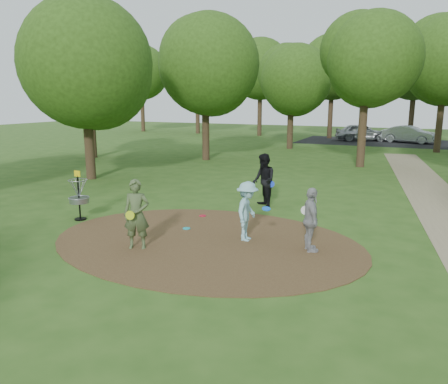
% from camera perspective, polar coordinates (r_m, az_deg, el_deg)
% --- Properties ---
extents(ground, '(100.00, 100.00, 0.00)m').
position_cam_1_polar(ground, '(11.58, -2.46, -6.47)').
color(ground, '#2D5119').
rests_on(ground, ground).
extents(dirt_clearing, '(8.40, 8.40, 0.02)m').
position_cam_1_polar(dirt_clearing, '(11.58, -2.46, -6.43)').
color(dirt_clearing, '#47301C').
rests_on(dirt_clearing, ground).
extents(parking_lot, '(14.00, 8.00, 0.01)m').
position_cam_1_polar(parking_lot, '(40.07, 20.08, 6.13)').
color(parking_lot, black).
rests_on(parking_lot, ground).
extents(player_observer_with_disc, '(0.76, 0.65, 1.77)m').
position_cam_1_polar(player_observer_with_disc, '(11.01, -11.34, -2.90)').
color(player_observer_with_disc, '#475933').
rests_on(player_observer_with_disc, ground).
extents(player_throwing_with_disc, '(1.01, 1.07, 1.59)m').
position_cam_1_polar(player_throwing_with_disc, '(11.45, 3.06, -2.55)').
color(player_throwing_with_disc, '#8DC7D2').
rests_on(player_throwing_with_disc, ground).
extents(player_walking_with_disc, '(1.11, 1.15, 1.86)m').
position_cam_1_polar(player_walking_with_disc, '(15.03, 5.20, 1.49)').
color(player_walking_with_disc, black).
rests_on(player_walking_with_disc, ground).
extents(player_waiting_with_disc, '(0.78, 1.01, 1.60)m').
position_cam_1_polar(player_waiting_with_disc, '(10.82, 11.27, -3.61)').
color(player_waiting_with_disc, '#949496').
rests_on(player_waiting_with_disc, ground).
extents(disc_ground_cyan, '(0.22, 0.22, 0.02)m').
position_cam_1_polar(disc_ground_cyan, '(12.64, -4.92, -4.76)').
color(disc_ground_cyan, '#17A8B9').
rests_on(disc_ground_cyan, dirt_clearing).
extents(disc_ground_red, '(0.22, 0.22, 0.02)m').
position_cam_1_polar(disc_ground_red, '(13.94, -2.81, -3.11)').
color(disc_ground_red, red).
rests_on(disc_ground_red, dirt_clearing).
extents(car_left, '(4.77, 3.14, 1.51)m').
position_cam_1_polar(car_left, '(40.67, 17.53, 7.45)').
color(car_left, '#999CA0').
rests_on(car_left, ground).
extents(car_right, '(4.61, 2.62, 1.44)m').
position_cam_1_polar(car_right, '(40.19, 23.05, 6.95)').
color(car_right, '#9EA2A5').
rests_on(car_right, ground).
extents(disc_golf_basket, '(0.63, 0.63, 1.54)m').
position_cam_1_polar(disc_golf_basket, '(14.12, -18.46, -0.01)').
color(disc_golf_basket, black).
rests_on(disc_golf_basket, ground).
extents(tree_ring, '(36.71, 45.31, 9.04)m').
position_cam_1_polar(tree_ring, '(18.51, 14.73, 16.44)').
color(tree_ring, '#332316').
rests_on(tree_ring, ground).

